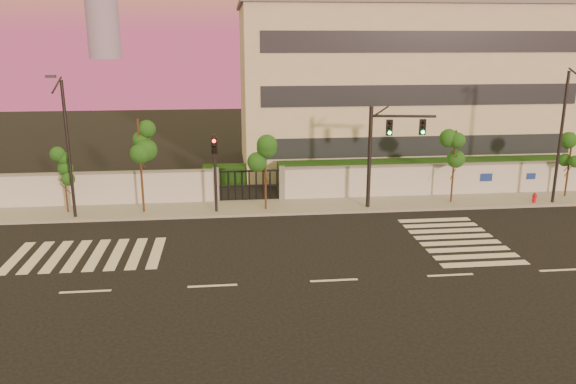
# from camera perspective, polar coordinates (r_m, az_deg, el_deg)

# --- Properties ---
(ground) EXTENTS (120.00, 120.00, 0.00)m
(ground) POSITION_cam_1_polar(r_m,az_deg,el_deg) (23.61, 4.69, -8.95)
(ground) COLOR black
(ground) RESTS_ON ground
(sidewalk) EXTENTS (60.00, 3.00, 0.15)m
(sidewalk) POSITION_cam_1_polar(r_m,az_deg,el_deg) (33.32, 1.34, -1.46)
(sidewalk) COLOR gray
(sidewalk) RESTS_ON ground
(perimeter_wall) EXTENTS (60.00, 0.36, 2.20)m
(perimeter_wall) POSITION_cam_1_polar(r_m,az_deg,el_deg) (34.49, 1.20, 0.84)
(perimeter_wall) COLOR silver
(perimeter_wall) RESTS_ON ground
(hedge_row) EXTENTS (41.00, 4.25, 1.80)m
(hedge_row) POSITION_cam_1_polar(r_m,az_deg,el_deg) (37.33, 2.28, 1.55)
(hedge_row) COLOR #14340F
(hedge_row) RESTS_ON ground
(institutional_building) EXTENTS (24.40, 12.40, 12.25)m
(institutional_building) POSITION_cam_1_polar(r_m,az_deg,el_deg) (45.23, 11.02, 10.55)
(institutional_building) COLOR beige
(institutional_building) RESTS_ON ground
(road_markings) EXTENTS (57.00, 7.62, 0.02)m
(road_markings) POSITION_cam_1_polar(r_m,az_deg,el_deg) (26.82, -0.15, -5.82)
(road_markings) COLOR silver
(road_markings) RESTS_ON ground
(street_tree_b) EXTENTS (1.32, 1.05, 3.71)m
(street_tree_b) POSITION_cam_1_polar(r_m,az_deg,el_deg) (33.73, -21.81, 2.31)
(street_tree_b) COLOR #382314
(street_tree_b) RESTS_ON ground
(street_tree_c) EXTENTS (1.57, 1.25, 5.45)m
(street_tree_c) POSITION_cam_1_polar(r_m,az_deg,el_deg) (32.21, -14.82, 4.66)
(street_tree_c) COLOR #382314
(street_tree_c) RESTS_ON ground
(street_tree_d) EXTENTS (1.49, 1.19, 4.12)m
(street_tree_d) POSITION_cam_1_polar(r_m,az_deg,el_deg) (31.87, -2.29, 3.26)
(street_tree_d) COLOR #382314
(street_tree_d) RESTS_ON ground
(street_tree_e) EXTENTS (1.39, 1.10, 4.50)m
(street_tree_e) POSITION_cam_1_polar(r_m,az_deg,el_deg) (34.70, 16.61, 4.08)
(street_tree_e) COLOR #382314
(street_tree_e) RESTS_ON ground
(street_tree_f) EXTENTS (1.48, 1.18, 4.17)m
(street_tree_f) POSITION_cam_1_polar(r_m,az_deg,el_deg) (38.67, 26.80, 3.81)
(street_tree_f) COLOR #382314
(street_tree_f) RESTS_ON ground
(traffic_signal_main) EXTENTS (3.80, 0.77, 6.03)m
(traffic_signal_main) POSITION_cam_1_polar(r_m,az_deg,el_deg) (32.63, 9.63, 4.73)
(traffic_signal_main) COLOR black
(traffic_signal_main) RESTS_ON ground
(traffic_signal_secondary) EXTENTS (0.36, 0.34, 4.57)m
(traffic_signal_secondary) POSITION_cam_1_polar(r_m,az_deg,el_deg) (31.64, -7.44, 2.80)
(traffic_signal_secondary) COLOR black
(traffic_signal_secondary) RESTS_ON ground
(streetlight_west) EXTENTS (0.48, 1.92, 7.98)m
(streetlight_west) POSITION_cam_1_polar(r_m,az_deg,el_deg) (32.20, -21.55, 4.63)
(streetlight_west) COLOR black
(streetlight_west) RESTS_ON ground
(streetlight_east) EXTENTS (0.50, 2.00, 8.30)m
(streetlight_east) POSITION_cam_1_polar(r_m,az_deg,el_deg) (36.45, 26.16, 5.55)
(streetlight_east) COLOR black
(streetlight_east) RESTS_ON ground
(fire_hydrant) EXTENTS (0.30, 0.29, 0.77)m
(fire_hydrant) POSITION_cam_1_polar(r_m,az_deg,el_deg) (36.86, 23.74, -0.64)
(fire_hydrant) COLOR red
(fire_hydrant) RESTS_ON ground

